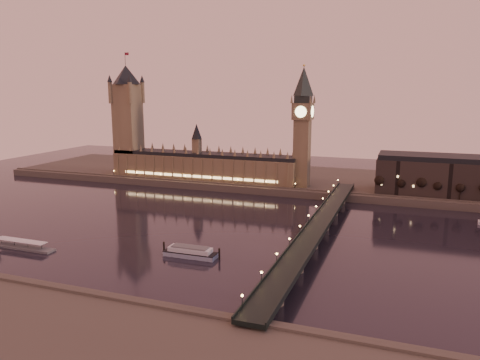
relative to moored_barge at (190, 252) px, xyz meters
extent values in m
plane|color=black|center=(-32.86, 55.89, -2.64)|extent=(700.00, 700.00, 0.00)
cube|color=#423D35|center=(-2.86, 220.89, 0.36)|extent=(560.00, 130.00, 6.00)
cube|color=brown|center=(-72.86, 176.89, 14.36)|extent=(180.00, 26.00, 22.00)
cube|color=black|center=(-72.86, 176.89, 26.96)|extent=(180.00, 22.00, 3.20)
cube|color=#FFCC7F|center=(-72.86, 163.39, 8.36)|extent=(153.00, 0.25, 2.20)
cube|color=brown|center=(-152.86, 176.89, 47.36)|extent=(22.00, 22.00, 88.00)
cone|color=black|center=(-152.86, 176.89, 100.36)|extent=(31.68, 31.68, 18.00)
cylinder|color=black|center=(-152.86, 176.89, 115.36)|extent=(0.44, 0.44, 12.00)
cube|color=maroon|center=(-150.66, 176.89, 119.86)|extent=(4.00, 0.15, 2.50)
cube|color=brown|center=(21.14, 176.89, 32.36)|extent=(13.00, 13.00, 58.00)
cube|color=brown|center=(21.14, 176.89, 68.36)|extent=(16.00, 16.00, 14.00)
cylinder|color=#FFEAA5|center=(21.14, 168.71, 68.36)|extent=(9.60, 0.35, 9.60)
cylinder|color=#FFEAA5|center=(12.96, 176.89, 68.36)|extent=(0.35, 9.60, 9.60)
cube|color=black|center=(21.14, 176.89, 78.36)|extent=(13.00, 13.00, 6.00)
cone|color=black|center=(21.14, 176.89, 93.36)|extent=(17.68, 17.68, 24.00)
sphere|color=gold|center=(21.14, 176.89, 106.36)|extent=(2.00, 2.00, 2.00)
cube|color=black|center=(59.14, 55.89, 5.36)|extent=(13.00, 260.00, 2.00)
cube|color=black|center=(52.84, 55.89, 6.86)|extent=(0.60, 260.00, 1.00)
cube|color=black|center=(65.44, 55.89, 6.86)|extent=(0.60, 260.00, 1.00)
cube|color=black|center=(139.14, 182.89, 17.36)|extent=(110.00, 36.00, 28.00)
cube|color=black|center=(139.14, 182.89, 33.36)|extent=(108.00, 34.00, 4.00)
cylinder|color=black|center=(87.68, 164.89, 8.52)|extent=(0.70, 0.70, 10.33)
sphere|color=black|center=(87.68, 164.89, 13.91)|extent=(6.89, 6.89, 6.89)
cylinder|color=black|center=(102.51, 164.89, 8.52)|extent=(0.70, 0.70, 10.33)
sphere|color=black|center=(102.51, 164.89, 13.91)|extent=(6.89, 6.89, 6.89)
cylinder|color=black|center=(117.34, 164.89, 8.52)|extent=(0.70, 0.70, 10.33)
sphere|color=black|center=(117.34, 164.89, 13.91)|extent=(6.89, 6.89, 6.89)
cylinder|color=black|center=(132.17, 164.89, 8.52)|extent=(0.70, 0.70, 10.33)
sphere|color=black|center=(132.17, 164.89, 13.91)|extent=(6.89, 6.89, 6.89)
cylinder|color=black|center=(147.01, 164.89, 8.52)|extent=(0.70, 0.70, 10.33)
sphere|color=black|center=(147.01, 164.89, 13.91)|extent=(6.89, 6.89, 6.89)
cube|color=#91A2B9|center=(0.00, -0.01, -1.45)|extent=(29.61, 8.82, 2.39)
cube|color=black|center=(0.00, -0.01, -0.02)|extent=(29.61, 8.82, 0.46)
cube|color=silver|center=(0.00, -0.01, 1.41)|extent=(24.07, 7.80, 2.39)
cube|color=#595B5E|center=(0.00, -0.01, 2.93)|extent=(20.37, 6.81, 0.64)
cylinder|color=black|center=(-16.57, 0.69, 0.49)|extent=(1.01, 1.01, 6.26)
cylinder|color=black|center=(16.57, 1.29, 0.49)|extent=(1.01, 1.01, 6.26)
cube|color=#595B5E|center=(-96.41, -20.71, -2.05)|extent=(41.67, 6.94, 1.19)
cube|color=silver|center=(-97.40, -20.71, 1.87)|extent=(33.73, 5.95, 0.30)
camera|label=1|loc=(108.44, -217.82, 87.28)|focal=35.00mm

